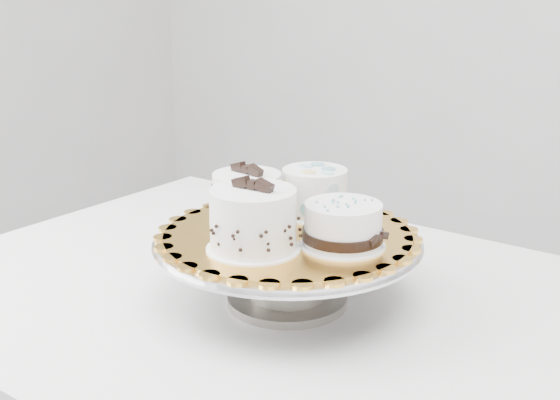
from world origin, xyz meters
The scene contains 7 objects.
table centered at (-0.02, 0.09, 0.67)m, with size 1.23×0.85×0.75m.
cake_stand centered at (-0.03, 0.07, 0.82)m, with size 0.37×0.37×0.10m.
cake_board centered at (-0.03, 0.07, 0.85)m, with size 0.34×0.34×0.01m, color orange.
cake_swirl centered at (-0.04, -0.01, 0.89)m, with size 0.12×0.12×0.10m.
cake_banded centered at (-0.11, 0.08, 0.89)m, with size 0.11×0.11×0.09m.
cake_dots centered at (-0.04, 0.16, 0.89)m, with size 0.12×0.12×0.07m.
cake_ribbon centered at (0.06, 0.07, 0.88)m, with size 0.12×0.11×0.06m.
Camera 1 is at (0.46, -0.70, 1.19)m, focal length 45.00 mm.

